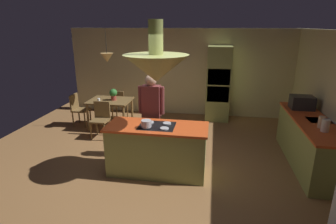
{
  "coord_description": "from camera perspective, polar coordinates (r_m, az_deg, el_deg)",
  "views": [
    {
      "loc": [
        0.94,
        -4.63,
        2.64
      ],
      "look_at": [
        0.1,
        0.4,
        1.0
      ],
      "focal_mm": 29.02,
      "sensor_mm": 36.0,
      "label": 1
    }
  ],
  "objects": [
    {
      "name": "wall_back",
      "position": [
        8.25,
        2.85,
        8.29
      ],
      "size": [
        6.8,
        0.1,
        2.55
      ],
      "primitive_type": "cube",
      "color": "beige",
      "rests_on": "ground"
    },
    {
      "name": "cooking_pot_on_cooktop",
      "position": [
        4.73,
        -4.58,
        -2.44
      ],
      "size": [
        0.18,
        0.18,
        0.12
      ],
      "primitive_type": "cylinder",
      "color": "#B2B2B7",
      "rests_on": "kitchen_island"
    },
    {
      "name": "cup_on_table",
      "position": [
        7.17,
        -14.33,
        2.45
      ],
      "size": [
        0.07,
        0.07,
        0.09
      ],
      "primitive_type": "cylinder",
      "color": "white",
      "rests_on": "dining_table"
    },
    {
      "name": "range_hood",
      "position": [
        4.58,
        -2.51,
        9.51
      ],
      "size": [
        1.1,
        1.1,
        1.0
      ],
      "color": "#8C934C"
    },
    {
      "name": "pendant_light_over_table",
      "position": [
        7.09,
        -12.69,
        11.11
      ],
      "size": [
        0.32,
        0.32,
        0.82
      ],
      "color": "#E0B266"
    },
    {
      "name": "canister_sugar",
      "position": [
        5.41,
        29.53,
        -1.88
      ],
      "size": [
        0.11,
        0.11,
        0.21
      ],
      "primitive_type": "cylinder",
      "color": "#E0B78C",
      "rests_on": "counter_run_right"
    },
    {
      "name": "chair_facing_island",
      "position": [
        6.8,
        -13.9,
        -1.02
      ],
      "size": [
        0.4,
        0.4,
        0.87
      ],
      "color": "brown",
      "rests_on": "ground"
    },
    {
      "name": "oven_tower",
      "position": [
        7.84,
        10.52,
        5.8
      ],
      "size": [
        0.66,
        0.62,
        2.09
      ],
      "color": "#8C934C",
      "rests_on": "ground"
    },
    {
      "name": "counter_run_right",
      "position": [
        5.97,
        27.44,
        -5.58
      ],
      "size": [
        0.73,
        2.45,
        0.93
      ],
      "color": "#8C934C",
      "rests_on": "ground"
    },
    {
      "name": "microwave_on_counter",
      "position": [
        6.44,
        26.32,
        1.81
      ],
      "size": [
        0.46,
        0.36,
        0.28
      ],
      "primitive_type": "cube",
      "color": "#232326",
      "rests_on": "counter_run_right"
    },
    {
      "name": "chair_at_corner",
      "position": [
        7.74,
        -18.35,
        0.88
      ],
      "size": [
        0.4,
        0.4,
        0.87
      ],
      "rotation": [
        0.0,
        0.0,
        1.57
      ],
      "color": "brown",
      "rests_on": "ground"
    },
    {
      "name": "kitchen_island",
      "position": [
        5.02,
        -2.28,
        -7.82
      ],
      "size": [
        1.82,
        0.77,
        0.95
      ],
      "color": "#8C934C",
      "rests_on": "ground"
    },
    {
      "name": "chair_by_back_wall",
      "position": [
        7.93,
        -10.33,
        1.92
      ],
      "size": [
        0.4,
        0.4,
        0.87
      ],
      "rotation": [
        0.0,
        0.0,
        3.14
      ],
      "color": "brown",
      "rests_on": "ground"
    },
    {
      "name": "potted_plant_on_table",
      "position": [
        7.22,
        -11.4,
        3.77
      ],
      "size": [
        0.2,
        0.2,
        0.3
      ],
      "color": "#99382D",
      "rests_on": "dining_table"
    },
    {
      "name": "canister_flour",
      "position": [
        5.25,
        30.16,
        -2.49
      ],
      "size": [
        0.13,
        0.13,
        0.21
      ],
      "primitive_type": "cylinder",
      "color": "silver",
      "rests_on": "counter_run_right"
    },
    {
      "name": "ground",
      "position": [
        5.41,
        -1.78,
        -11.38
      ],
      "size": [
        8.16,
        8.16,
        0.0
      ],
      "primitive_type": "plane",
      "color": "olive"
    },
    {
      "name": "dining_table",
      "position": [
        7.32,
        -12.05,
        1.7
      ],
      "size": [
        1.08,
        0.84,
        0.76
      ],
      "color": "brown",
      "rests_on": "ground"
    },
    {
      "name": "person_at_island",
      "position": [
        5.47,
        -3.49,
        0.31
      ],
      "size": [
        0.53,
        0.23,
        1.73
      ],
      "color": "tan",
      "rests_on": "ground"
    }
  ]
}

